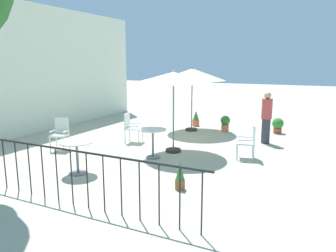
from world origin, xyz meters
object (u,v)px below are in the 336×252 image
Objects in this scene: cafe_table_0 at (77,151)px; potted_plant_3 at (196,119)px; patio_chair_2 at (61,132)px; potted_plant_2 at (180,177)px; standing_person at (266,117)px; patio_umbrella_1 at (174,78)px; patio_umbrella_0 at (192,75)px; cafe_table_1 at (153,138)px; potted_plant_1 at (278,125)px; patio_chair_0 at (131,126)px; patio_chair_1 at (249,140)px; potted_plant_0 at (225,123)px.

potted_plant_3 is (6.47, -0.34, -0.24)m from cafe_table_0.
patio_chair_2 is 4.50m from potted_plant_2.
patio_umbrella_1 is at bearing 135.29° from standing_person.
potted_plant_2 is at bearing -161.19° from potted_plant_3.
patio_umbrella_0 is at bearing -5.31° from cafe_table_0.
patio_umbrella_1 is 3.60m from patio_chair_2.
potted_plant_3 is at bearing 7.28° from cafe_table_1.
cafe_table_1 is (1.87, -0.92, 0.01)m from cafe_table_0.
cafe_table_1 is 1.39× the size of potted_plant_1.
patio_chair_0 is 5.26m from potted_plant_1.
potted_plant_1 is 6.41m from potted_plant_2.
potted_plant_2 is (-6.34, 0.97, -0.04)m from potted_plant_1.
patio_chair_1 is 5.29m from patio_chair_2.
patio_umbrella_0 reaches higher than patio_umbrella_1.
patio_chair_0 is 1.64× the size of potted_plant_2.
cafe_table_0 is 0.83× the size of patio_chair_0.
patio_chair_0 reaches higher than cafe_table_1.
potted_plant_1 is 0.98× the size of potted_plant_2.
patio_chair_0 reaches higher than potted_plant_3.
potted_plant_3 is 3.45m from standing_person.
cafe_table_0 is at bearing -126.98° from patio_chair_2.
patio_chair_2 is at bearing 142.14° from potted_plant_0.
cafe_table_1 is 1.37× the size of potted_plant_2.
potted_plant_1 is at bearing -4.35° from standing_person.
potted_plant_0 is (3.03, 1.53, -0.18)m from patio_chair_1.
patio_chair_0 reaches higher than patio_chair_1.
patio_chair_2 is 0.57× the size of standing_person.
patio_umbrella_1 reaches higher than standing_person.
cafe_table_0 is 1.00× the size of cafe_table_1.
patio_chair_2 is (1.39, 1.84, 0.00)m from cafe_table_0.
patio_umbrella_0 is 4.10m from patio_chair_1.
standing_person is (-1.65, -2.99, 0.54)m from potted_plant_3.
potted_plant_3 is (-0.04, 3.12, -0.01)m from potted_plant_1.
standing_person is at bearing -10.25° from potted_plant_2.
cafe_table_1 is at bearing -80.00° from patio_chair_2.
potted_plant_1 is at bearing -8.70° from potted_plant_2.
potted_plant_3 is (3.41, -0.85, -0.24)m from patio_chair_0.
patio_umbrella_1 is 2.48× the size of patio_chair_0.
potted_plant_0 is (5.93, -1.69, -0.20)m from cafe_table_0.
potted_plant_2 is at bearing 169.75° from standing_person.
patio_umbrella_0 is 2.59× the size of patio_chair_0.
potted_plant_1 is at bearing -27.93° from cafe_table_0.
standing_person is at bearing -3.01° from patio_chair_1.
cafe_table_0 is (-2.64, 1.16, -1.54)m from patio_umbrella_1.
cafe_table_1 reaches higher than potted_plant_2.
patio_umbrella_1 is 3.31m from standing_person.
potted_plant_1 is at bearing -71.82° from potted_plant_0.
patio_umbrella_0 reaches higher than patio_chair_0.
potted_plant_2 is at bearing -160.00° from patio_umbrella_0.
standing_person is at bearing -65.37° from patio_chair_0.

